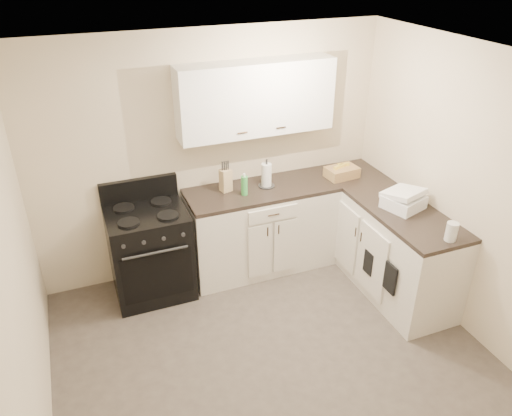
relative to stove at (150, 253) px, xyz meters
name	(u,v)px	position (x,y,z in m)	size (l,w,h in m)	color
floor	(281,371)	(0.76, -1.48, -0.46)	(3.60, 3.60, 0.00)	#473F38
ceiling	(291,70)	(0.76, -1.48, 2.04)	(3.60, 3.60, 0.00)	white
wall_back	(211,156)	(0.76, 0.32, 0.79)	(3.60, 3.60, 0.00)	beige
wall_right	(481,203)	(2.56, -1.48, 0.79)	(3.60, 3.60, 0.00)	beige
wall_left	(13,306)	(-1.04, -1.48, 0.79)	(3.60, 3.60, 0.00)	beige
base_cabinets_back	(261,230)	(1.19, 0.02, -0.01)	(1.55, 0.60, 0.90)	silver
base_cabinets_right	(381,240)	(2.26, -0.63, -0.01)	(0.60, 1.90, 0.90)	silver
countertop_back	(261,190)	(1.19, 0.02, 0.46)	(1.55, 0.60, 0.04)	black
countertop_right	(387,200)	(2.26, -0.63, 0.46)	(0.60, 1.90, 0.04)	black
upper_cabinets	(256,98)	(1.19, 0.18, 1.38)	(1.55, 0.30, 0.70)	white
stove	(150,253)	(0.00, 0.00, 0.00)	(0.76, 0.65, 0.91)	black
knife_block	(226,180)	(0.84, 0.11, 0.60)	(0.11, 0.09, 0.23)	#D3B581
paper_towel	(267,175)	(1.26, 0.06, 0.60)	(0.10, 0.10, 0.25)	white
soap_bottle	(244,186)	(0.98, -0.04, 0.58)	(0.07, 0.07, 0.20)	green
wicker_basket	(342,172)	(2.09, -0.03, 0.54)	(0.33, 0.22, 0.11)	tan
countertop_grill	(403,202)	(2.28, -0.85, 0.54)	(0.33, 0.31, 0.12)	white
glass_jar	(452,232)	(2.31, -1.48, 0.56)	(0.10, 0.10, 0.17)	silver
oven_mitt_near	(390,278)	(1.94, -1.24, 0.02)	(0.02, 0.17, 0.29)	black
oven_mitt_far	(368,263)	(1.94, -0.89, -0.04)	(0.02, 0.14, 0.24)	black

